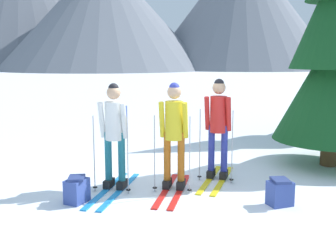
% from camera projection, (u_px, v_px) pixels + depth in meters
% --- Properties ---
extents(ground_plane, '(400.00, 400.00, 0.00)m').
position_uv_depth(ground_plane, '(169.00, 182.00, 6.50)').
color(ground_plane, white).
extents(skier_in_white, '(0.83, 1.76, 1.67)m').
position_uv_depth(skier_in_white, '(115.00, 131.00, 6.05)').
color(skier_in_white, '#1E84D1').
rests_on(skier_in_white, ground).
extents(skier_in_yellow, '(0.76, 1.64, 1.68)m').
position_uv_depth(skier_in_yellow, '(174.00, 130.00, 6.03)').
color(skier_in_yellow, red).
rests_on(skier_in_yellow, ground).
extents(skier_in_red, '(0.94, 1.62, 1.70)m').
position_uv_depth(skier_in_red, '(218.00, 125.00, 6.54)').
color(skier_in_red, yellow).
rests_on(skier_in_red, ground).
extents(pine_tree_near, '(2.11, 2.11, 5.09)m').
position_uv_depth(pine_tree_near, '(335.00, 47.00, 9.98)').
color(pine_tree_near, '#51381E').
rests_on(pine_tree_near, ground).
extents(pine_tree_far, '(2.15, 2.15, 5.19)m').
position_uv_depth(pine_tree_far, '(336.00, 40.00, 7.16)').
color(pine_tree_far, '#51381E').
rests_on(pine_tree_far, ground).
extents(backpack_on_snow_front, '(0.37, 0.40, 0.38)m').
position_uv_depth(backpack_on_snow_front, '(77.00, 190.00, 5.56)').
color(backpack_on_snow_front, '#384C99').
rests_on(backpack_on_snow_front, ground).
extents(backpack_on_snow_beside, '(0.37, 0.31, 0.38)m').
position_uv_depth(backpack_on_snow_beside, '(280.00, 192.00, 5.45)').
color(backpack_on_snow_beside, '#384C99').
rests_on(backpack_on_snow_beside, ground).
extents(mountain_ridge_distant, '(81.14, 53.43, 29.04)m').
position_uv_depth(mountain_ridge_distant, '(102.00, 1.00, 75.04)').
color(mountain_ridge_distant, slate).
rests_on(mountain_ridge_distant, ground).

